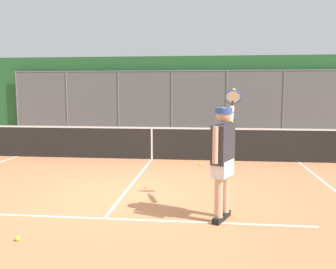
% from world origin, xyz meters
% --- Properties ---
extents(ground_plane, '(60.00, 60.00, 0.00)m').
position_xyz_m(ground_plane, '(0.00, 0.00, 0.00)').
color(ground_plane, '#C67A4C').
extents(court_line_markings, '(8.53, 9.18, 0.01)m').
position_xyz_m(court_line_markings, '(0.00, 1.69, 0.00)').
color(court_line_markings, white).
rests_on(court_line_markings, ground).
extents(fence_backdrop, '(17.87, 1.37, 3.59)m').
position_xyz_m(fence_backdrop, '(-0.00, -10.26, 1.78)').
color(fence_backdrop, '#565B60').
rests_on(fence_backdrop, ground).
extents(tennis_net, '(10.96, 0.09, 1.07)m').
position_xyz_m(tennis_net, '(0.00, -3.70, 0.49)').
color(tennis_net, '#2D2D2D').
rests_on(tennis_net, ground).
extents(tennis_player, '(0.56, 1.43, 2.08)m').
position_xyz_m(tennis_player, '(-1.87, 1.17, 1.06)').
color(tennis_player, black).
rests_on(tennis_player, ground).
extents(tennis_ball_by_sideline, '(0.07, 0.07, 0.07)m').
position_xyz_m(tennis_ball_by_sideline, '(-1.46, -2.95, 0.03)').
color(tennis_ball_by_sideline, '#C1D138').
rests_on(tennis_ball_by_sideline, ground).
extents(tennis_ball_mid_court, '(0.07, 0.07, 0.07)m').
position_xyz_m(tennis_ball_mid_court, '(0.94, 2.29, 0.03)').
color(tennis_ball_mid_court, '#CCDB33').
rests_on(tennis_ball_mid_court, ground).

